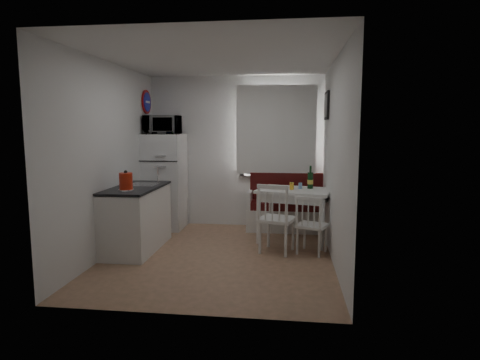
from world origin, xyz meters
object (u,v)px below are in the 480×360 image
object	(u,v)px
bench	(287,211)
fridge	(165,182)
microwave	(162,125)
chair_right	(312,219)
dining_table	(295,195)
kitchen_counter	(137,218)
wine_bottle	(310,177)
kettle	(126,182)
chair_left	(277,211)

from	to	relation	value
bench	fridge	bearing A→B (deg)	-176.95
bench	microwave	size ratio (longest dim) A/B	2.37
bench	chair_right	bearing A→B (deg)	-75.47
dining_table	kitchen_counter	bearing A→B (deg)	-148.79
microwave	wine_bottle	distance (m)	2.59
kettle	wine_bottle	bearing A→B (deg)	27.16
chair_left	chair_right	world-z (taller)	chair_left
kettle	kitchen_counter	bearing A→B (deg)	96.18
chair_right	fridge	size ratio (longest dim) A/B	0.30
microwave	wine_bottle	size ratio (longest dim) A/B	1.62
kitchen_counter	fridge	distance (m)	1.29
chair_left	chair_right	size ratio (longest dim) A/B	1.15
dining_table	wine_bottle	distance (m)	0.36
chair_left	dining_table	bearing A→B (deg)	86.33
kitchen_counter	dining_table	world-z (taller)	kitchen_counter
chair_right	wine_bottle	bearing A→B (deg)	112.05
bench	dining_table	distance (m)	0.80
kitchen_counter	bench	xyz separation A→B (m)	(2.10, 1.36, -0.14)
fridge	microwave	distance (m)	0.96
wine_bottle	dining_table	bearing A→B (deg)	-156.45
chair_left	kettle	distance (m)	2.02
chair_left	kettle	xyz separation A→B (m)	(-1.92, -0.46, 0.44)
fridge	kettle	bearing A→B (deg)	-88.99
chair_right	fridge	bearing A→B (deg)	175.31
kettle	wine_bottle	world-z (taller)	kettle
fridge	kettle	world-z (taller)	fridge
kitchen_counter	microwave	xyz separation A→B (m)	(0.02, 1.19, 1.31)
chair_right	fridge	world-z (taller)	fridge
dining_table	chair_left	distance (m)	0.72
chair_right	microwave	size ratio (longest dim) A/B	0.87
wine_bottle	kettle	bearing A→B (deg)	-152.84
chair_left	kettle	bearing A→B (deg)	-149.68
fridge	microwave	xyz separation A→B (m)	(0.00, -0.05, 0.96)
dining_table	microwave	world-z (taller)	microwave
chair_right	chair_left	bearing A→B (deg)	-156.03
kitchen_counter	wine_bottle	distance (m)	2.62
dining_table	chair_right	xyz separation A→B (m)	(0.23, -0.65, -0.21)
fridge	microwave	bearing A→B (deg)	-90.00
microwave	kettle	world-z (taller)	microwave
bench	wine_bottle	bearing A→B (deg)	-59.25
bench	kettle	bearing A→B (deg)	-138.57
fridge	kitchen_counter	bearing A→B (deg)	-90.90
chair_right	kettle	xyz separation A→B (m)	(-2.40, -0.48, 0.53)
dining_table	kettle	world-z (taller)	kettle
wine_bottle	kitchen_counter	bearing A→B (deg)	-162.47
fridge	wine_bottle	size ratio (longest dim) A/B	4.64
kitchen_counter	wine_bottle	xyz separation A→B (m)	(2.45, 0.77, 0.52)
fridge	kettle	distance (m)	1.72
chair_right	wine_bottle	world-z (taller)	wine_bottle
bench	microwave	xyz separation A→B (m)	(-2.08, -0.16, 1.45)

